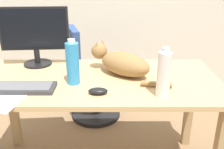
# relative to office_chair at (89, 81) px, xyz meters

# --- Properties ---
(desk) EXTENTS (1.54, 0.74, 0.73)m
(desk) POSITION_rel_office_chair_xyz_m (0.12, -0.75, 0.25)
(desk) COLOR tan
(desk) RESTS_ON ground_plane
(office_chair) EXTENTS (0.50, 0.48, 0.90)m
(office_chair) POSITION_rel_office_chair_xyz_m (0.00, 0.00, 0.00)
(office_chair) COLOR black
(office_chair) RESTS_ON ground_plane
(monitor) EXTENTS (0.48, 0.20, 0.42)m
(monitor) POSITION_rel_office_chair_xyz_m (-0.33, -0.49, 0.57)
(monitor) COLOR black
(monitor) RESTS_ON desk
(keyboard) EXTENTS (0.44, 0.15, 0.03)m
(keyboard) POSITION_rel_office_chair_xyz_m (-0.34, -0.92, 0.36)
(keyboard) COLOR #333338
(keyboard) RESTS_ON desk
(cat) EXTENTS (0.49, 0.41, 0.20)m
(cat) POSITION_rel_office_chair_xyz_m (0.28, -0.68, 0.42)
(cat) COLOR olive
(cat) RESTS_ON desk
(computer_mouse) EXTENTS (0.11, 0.06, 0.04)m
(computer_mouse) POSITION_rel_office_chair_xyz_m (0.13, -0.98, 0.36)
(computer_mouse) COLOR black
(computer_mouse) RESTS_ON desk
(paper_sheet) EXTENTS (0.26, 0.33, 0.00)m
(paper_sheet) POSITION_rel_office_chair_xyz_m (-0.37, -1.03, 0.35)
(paper_sheet) COLOR white
(paper_sheet) RESTS_ON desk
(water_bottle) EXTENTS (0.08, 0.08, 0.28)m
(water_bottle) POSITION_rel_office_chair_xyz_m (-0.02, -0.83, 0.47)
(water_bottle) COLOR #2D8CD1
(water_bottle) RESTS_ON desk
(spray_bottle) EXTENTS (0.07, 0.07, 0.28)m
(spray_bottle) POSITION_rel_office_chair_xyz_m (0.49, -1.00, 0.47)
(spray_bottle) COLOR silver
(spray_bottle) RESTS_ON desk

